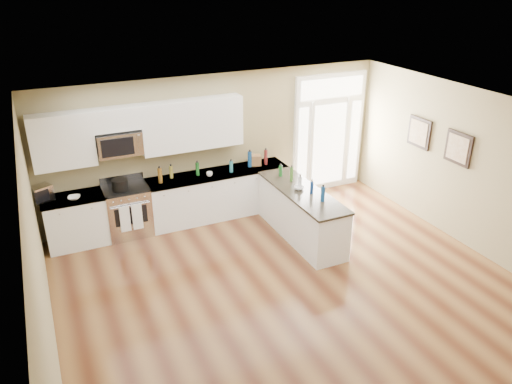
# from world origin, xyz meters

# --- Properties ---
(ground) EXTENTS (8.00, 8.00, 0.00)m
(ground) POSITION_xyz_m (0.00, 0.00, 0.00)
(ground) COLOR #4C2615
(room_shell) EXTENTS (8.00, 8.00, 8.00)m
(room_shell) POSITION_xyz_m (0.00, 0.00, 1.71)
(room_shell) COLOR #91855C
(room_shell) RESTS_ON ground
(back_cabinet_left) EXTENTS (1.10, 0.66, 0.94)m
(back_cabinet_left) POSITION_xyz_m (-2.87, 3.69, 0.44)
(back_cabinet_left) COLOR white
(back_cabinet_left) RESTS_ON ground
(back_cabinet_right) EXTENTS (2.85, 0.66, 0.94)m
(back_cabinet_right) POSITION_xyz_m (-0.16, 3.69, 0.44)
(back_cabinet_right) COLOR white
(back_cabinet_right) RESTS_ON ground
(peninsula_cabinet) EXTENTS (0.69, 2.32, 0.94)m
(peninsula_cabinet) POSITION_xyz_m (0.93, 2.24, 0.43)
(peninsula_cabinet) COLOR white
(peninsula_cabinet) RESTS_ON ground
(upper_cabinet_left) EXTENTS (1.04, 0.33, 0.95)m
(upper_cabinet_left) POSITION_xyz_m (-2.88, 3.83, 1.93)
(upper_cabinet_left) COLOR white
(upper_cabinet_left) RESTS_ON room_shell
(upper_cabinet_right) EXTENTS (1.94, 0.33, 0.95)m
(upper_cabinet_right) POSITION_xyz_m (-0.57, 3.83, 1.93)
(upper_cabinet_right) COLOR white
(upper_cabinet_right) RESTS_ON room_shell
(upper_cabinet_short) EXTENTS (0.82, 0.33, 0.40)m
(upper_cabinet_short) POSITION_xyz_m (-1.95, 3.83, 2.20)
(upper_cabinet_short) COLOR white
(upper_cabinet_short) RESTS_ON room_shell
(microwave) EXTENTS (0.78, 0.41, 0.42)m
(microwave) POSITION_xyz_m (-1.95, 3.80, 1.76)
(microwave) COLOR silver
(microwave) RESTS_ON room_shell
(entry_door) EXTENTS (1.70, 0.10, 2.60)m
(entry_door) POSITION_xyz_m (2.55, 3.95, 1.30)
(entry_door) COLOR white
(entry_door) RESTS_ON ground
(wall_art_near) EXTENTS (0.05, 0.58, 0.58)m
(wall_art_near) POSITION_xyz_m (3.47, 2.20, 1.70)
(wall_art_near) COLOR black
(wall_art_near) RESTS_ON room_shell
(wall_art_far) EXTENTS (0.05, 0.58, 0.58)m
(wall_art_far) POSITION_xyz_m (3.47, 1.20, 1.70)
(wall_art_far) COLOR black
(wall_art_far) RESTS_ON room_shell
(kitchen_range) EXTENTS (0.80, 0.71, 1.08)m
(kitchen_range) POSITION_xyz_m (-1.95, 3.69, 0.48)
(kitchen_range) COLOR silver
(kitchen_range) RESTS_ON ground
(stockpot) EXTENTS (0.38, 0.38, 0.22)m
(stockpot) POSITION_xyz_m (-2.05, 3.60, 1.06)
(stockpot) COLOR black
(stockpot) RESTS_ON kitchen_range
(toaster_oven) EXTENTS (0.40, 0.36, 0.28)m
(toaster_oven) POSITION_xyz_m (-3.35, 3.74, 1.08)
(toaster_oven) COLOR silver
(toaster_oven) RESTS_ON back_cabinet_left
(cardboard_box) EXTENTS (0.30, 0.26, 0.21)m
(cardboard_box) POSITION_xyz_m (0.68, 3.74, 1.04)
(cardboard_box) COLOR brown
(cardboard_box) RESTS_ON back_cabinet_right
(bowl_left) EXTENTS (0.25, 0.25, 0.05)m
(bowl_left) POSITION_xyz_m (-2.85, 3.58, 0.97)
(bowl_left) COLOR white
(bowl_left) RESTS_ON back_cabinet_left
(bowl_peninsula) EXTENTS (0.21, 0.21, 0.06)m
(bowl_peninsula) POSITION_xyz_m (0.89, 2.30, 0.97)
(bowl_peninsula) COLOR white
(bowl_peninsula) RESTS_ON peninsula_cabinet
(cup_counter) EXTENTS (0.13, 0.13, 0.09)m
(cup_counter) POSITION_xyz_m (-0.36, 3.56, 0.99)
(cup_counter) COLOR white
(cup_counter) RESTS_ON back_cabinet_right
(counter_bottles) EXTENTS (2.40, 2.16, 0.32)m
(counter_bottles) POSITION_xyz_m (0.25, 3.19, 1.07)
(counter_bottles) COLOR #19591E
(counter_bottles) RESTS_ON back_cabinet_right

